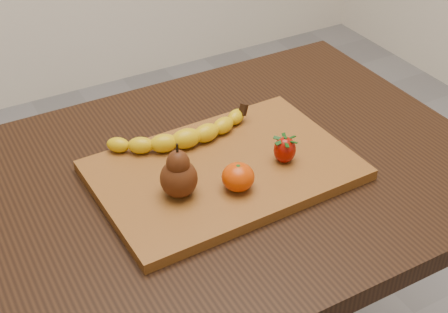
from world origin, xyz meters
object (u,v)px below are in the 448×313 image
table (215,214)px  pear (178,170)px  mandarin (238,177)px  cutting_board (224,170)px

table → pear: bearing=-153.8°
mandarin → pear: bearing=158.9°
table → mandarin: bearing=-89.0°
cutting_board → mandarin: 0.08m
cutting_board → pear: size_ratio=4.59×
table → mandarin: size_ratio=18.01×
pear → mandarin: pear is taller
pear → cutting_board: bearing=17.0°
pear → mandarin: bearing=-21.1°
table → mandarin: mandarin is taller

